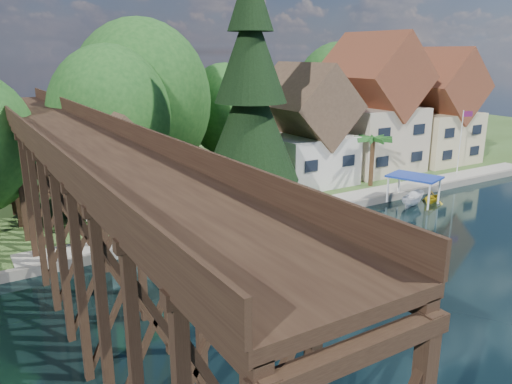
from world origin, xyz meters
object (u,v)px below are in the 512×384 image
at_px(tugboat, 276,228).
at_px(boat_white_a, 336,215).
at_px(house_left, 303,133).
at_px(house_center, 371,112).
at_px(boat_canopy, 413,193).
at_px(trestle_bridge, 74,192).
at_px(flagpole, 462,135).
at_px(house_right, 434,114).
at_px(conifer, 251,94).
at_px(boat_yellow, 432,196).
at_px(shed, 118,173).
at_px(palm_tree, 373,140).

height_order(tugboat, boat_white_a, tugboat).
bearing_deg(house_left, house_center, 3.18).
relative_size(boat_white_a, boat_canopy, 0.93).
relative_size(trestle_bridge, flagpole, 6.88).
height_order(house_center, flagpole, house_center).
distance_m(flagpole, boat_white_a, 19.63).
xyz_separation_m(house_center, tugboat, (-18.70, -10.50, -5.80)).
relative_size(house_right, conifer, 0.68).
distance_m(house_center, boat_canopy, 12.78).
bearing_deg(house_left, boat_yellow, -59.42).
bearing_deg(flagpole, house_left, 157.97).
bearing_deg(house_left, trestle_bridge, -154.79).
relative_size(tugboat, boat_canopy, 0.63).
xyz_separation_m(shed, palm_tree, (22.29, -3.22, 0.88)).
bearing_deg(shed, flagpole, -7.88).
distance_m(house_right, tugboat, 29.90).
bearing_deg(boat_yellow, house_right, -61.40).
relative_size(house_center, shed, 1.77).
height_order(palm_tree, boat_yellow, palm_tree).
height_order(house_left, flagpole, house_left).
relative_size(flagpole, boat_yellow, 2.88).
xyz_separation_m(house_left, shed, (-18.00, -1.50, -1.31)).
xyz_separation_m(house_right, shed, (-36.00, -1.50, -1.95)).
bearing_deg(tugboat, shed, 134.32).
bearing_deg(trestle_bridge, house_center, 19.49).
relative_size(boat_white_a, boat_yellow, 1.94).
bearing_deg(house_right, trestle_bridge, -165.21).
bearing_deg(boat_canopy, tugboat, -179.92).
bearing_deg(shed, boat_white_a, -29.76).
xyz_separation_m(house_center, conifer, (-17.47, -5.05, 2.96)).
height_order(conifer, boat_canopy, conifer).
distance_m(conifer, tugboat, 10.39).
xyz_separation_m(house_right, boat_white_a, (-21.90, -9.56, -5.33)).
height_order(house_right, tugboat, house_right).
bearing_deg(conifer, tugboat, -102.75).
xyz_separation_m(conifer, boat_canopy, (12.44, -5.43, -8.27)).
bearing_deg(boat_yellow, palm_tree, 5.63).
xyz_separation_m(palm_tree, boat_white_a, (-8.20, -4.84, -4.26)).
distance_m(house_left, shed, 18.11).
height_order(house_left, house_right, house_right).
relative_size(trestle_bridge, tugboat, 14.99).
height_order(shed, tugboat, shed).
bearing_deg(flagpole, boat_white_a, -169.53).
distance_m(house_center, boat_white_a, 17.42).
height_order(house_center, boat_yellow, house_center).
bearing_deg(boat_yellow, house_center, -27.34).
xyz_separation_m(shed, boat_yellow, (24.06, -8.76, -3.24)).
relative_size(house_left, palm_tree, 2.29).
bearing_deg(shed, trestle_bridge, -118.19).
bearing_deg(palm_tree, tugboat, -159.32).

